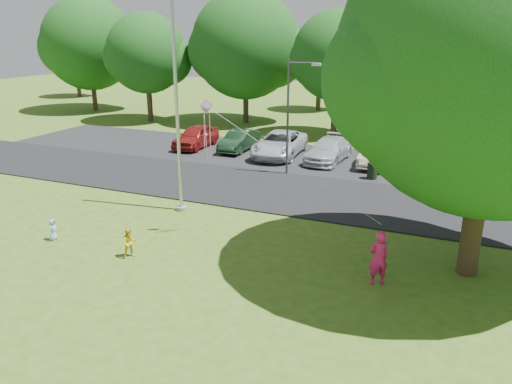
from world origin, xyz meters
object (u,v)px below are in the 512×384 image
at_px(big_tree, 492,68).
at_px(woman, 378,258).
at_px(trash_can, 372,172).
at_px(child_yellow, 130,243).
at_px(flagpole, 177,112).
at_px(street_lamp, 292,107).
at_px(kite, 211,122).
at_px(child_blue, 53,230).

relative_size(big_tree, woman, 6.45).
bearing_deg(trash_can, child_yellow, -114.98).
distance_m(flagpole, street_lamp, 7.44).
bearing_deg(flagpole, kite, -37.77).
xyz_separation_m(big_tree, child_blue, (-13.82, -3.06, -5.91)).
relative_size(trash_can, big_tree, 0.08).
bearing_deg(trash_can, woman, -78.64).
bearing_deg(trash_can, flagpole, -130.73).
relative_size(flagpole, woman, 5.87).
bearing_deg(child_blue, trash_can, -40.99).
relative_size(flagpole, kite, 1.52).
relative_size(trash_can, child_yellow, 0.84).
bearing_deg(child_yellow, woman, -33.54).
distance_m(flagpole, child_blue, 6.49).
xyz_separation_m(street_lamp, woman, (6.33, -10.27, -2.70)).
relative_size(child_blue, kite, 0.12).
xyz_separation_m(street_lamp, child_yellow, (-1.63, -11.67, -3.03)).
distance_m(big_tree, child_yellow, 12.28).
height_order(flagpole, trash_can, flagpole).
distance_m(child_yellow, kite, 4.94).
height_order(child_yellow, child_blue, child_yellow).
xyz_separation_m(flagpole, kite, (2.65, -2.06, 0.13)).
bearing_deg(trash_can, child_blue, -126.90).
bearing_deg(trash_can, street_lamp, -170.38).
bearing_deg(street_lamp, flagpole, -118.00).
distance_m(trash_can, kite, 11.20).
relative_size(street_lamp, big_tree, 0.54).
height_order(street_lamp, child_yellow, street_lamp).
distance_m(street_lamp, child_blue, 13.05).
bearing_deg(street_lamp, child_yellow, -106.38).
xyz_separation_m(woman, child_yellow, (-7.97, -1.41, -0.33)).
distance_m(child_blue, kite, 7.03).
xyz_separation_m(big_tree, woman, (-2.39, -1.74, -5.46)).
height_order(big_tree, child_yellow, big_tree).
distance_m(trash_can, child_yellow, 13.65).
distance_m(flagpole, big_tree, 11.52).
distance_m(woman, child_yellow, 8.10).
relative_size(street_lamp, child_blue, 7.28).
bearing_deg(child_blue, big_tree, -81.58).
distance_m(woman, child_blue, 11.52).
distance_m(street_lamp, big_tree, 12.50).
relative_size(big_tree, child_yellow, 10.47).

